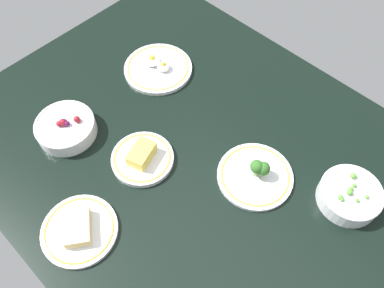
# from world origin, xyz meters

# --- Properties ---
(dining_table) EXTENTS (1.34, 1.04, 0.04)m
(dining_table) POSITION_xyz_m (0.00, 0.00, 0.02)
(dining_table) COLOR black
(dining_table) RESTS_ON ground
(bowl_berries) EXTENTS (0.17, 0.17, 0.07)m
(bowl_berries) POSITION_xyz_m (0.30, 0.22, 0.07)
(bowl_berries) COLOR silver
(bowl_berries) RESTS_ON dining_table
(bowl_peas) EXTENTS (0.16, 0.16, 0.06)m
(bowl_peas) POSITION_xyz_m (-0.41, -0.17, 0.07)
(bowl_peas) COLOR silver
(bowl_peas) RESTS_ON dining_table
(plate_eggs) EXTENTS (0.23, 0.23, 0.05)m
(plate_eggs) POSITION_xyz_m (0.29, -0.14, 0.05)
(plate_eggs) COLOR silver
(plate_eggs) RESTS_ON dining_table
(plate_sandwich) EXTENTS (0.20, 0.20, 0.04)m
(plate_sandwich) POSITION_xyz_m (0.03, 0.38, 0.05)
(plate_sandwich) COLOR silver
(plate_sandwich) RESTS_ON dining_table
(plate_broccoli) EXTENTS (0.21, 0.21, 0.07)m
(plate_broccoli) POSITION_xyz_m (-0.19, -0.05, 0.06)
(plate_broccoli) COLOR silver
(plate_broccoli) RESTS_ON dining_table
(plate_cheese) EXTENTS (0.18, 0.18, 0.05)m
(plate_cheese) POSITION_xyz_m (0.07, 0.13, 0.06)
(plate_cheese) COLOR silver
(plate_cheese) RESTS_ON dining_table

